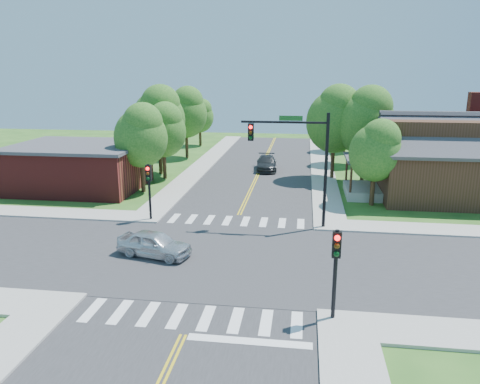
# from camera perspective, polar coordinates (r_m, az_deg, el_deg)

# --- Properties ---
(ground) EXTENTS (100.00, 100.00, 0.00)m
(ground) POSITION_cam_1_polar(r_m,az_deg,el_deg) (24.98, -2.54, -8.06)
(ground) COLOR #27541A
(ground) RESTS_ON ground
(road_ns) EXTENTS (10.00, 90.00, 0.04)m
(road_ns) POSITION_cam_1_polar(r_m,az_deg,el_deg) (24.97, -2.54, -8.02)
(road_ns) COLOR #2D2D30
(road_ns) RESTS_ON ground
(road_ew) EXTENTS (90.00, 10.00, 0.04)m
(road_ew) POSITION_cam_1_polar(r_m,az_deg,el_deg) (24.97, -2.54, -8.01)
(road_ew) COLOR #2D2D30
(road_ew) RESTS_ON ground
(intersection_patch) EXTENTS (10.20, 10.20, 0.06)m
(intersection_patch) POSITION_cam_1_polar(r_m,az_deg,el_deg) (24.98, -2.54, -8.06)
(intersection_patch) COLOR #2D2D30
(intersection_patch) RESTS_ON ground
(sidewalk_ne) EXTENTS (40.00, 40.00, 0.14)m
(sidewalk_ne) POSITION_cam_1_polar(r_m,az_deg,el_deg) (41.29, 23.92, -0.00)
(sidewalk_ne) COLOR #9E9B93
(sidewalk_ne) RESTS_ON ground
(sidewalk_nw) EXTENTS (40.00, 40.00, 0.14)m
(sidewalk_nw) POSITION_cam_1_polar(r_m,az_deg,el_deg) (44.42, -19.19, 1.42)
(sidewalk_nw) COLOR #9E9B93
(sidewalk_nw) RESTS_ON ground
(crosswalk_north) EXTENTS (8.85, 2.00, 0.01)m
(crosswalk_north) POSITION_cam_1_polar(r_m,az_deg,el_deg) (30.69, -0.46, -3.54)
(crosswalk_north) COLOR white
(crosswalk_north) RESTS_ON ground
(crosswalk_south) EXTENTS (8.85, 2.00, 0.01)m
(crosswalk_south) POSITION_cam_1_polar(r_m,az_deg,el_deg) (19.51, -5.93, -14.91)
(crosswalk_south) COLOR white
(crosswalk_south) RESTS_ON ground
(centerline) EXTENTS (0.30, 90.00, 0.01)m
(centerline) POSITION_cam_1_polar(r_m,az_deg,el_deg) (24.96, -2.54, -7.97)
(centerline) COLOR gold
(centerline) RESTS_ON ground
(stop_bar) EXTENTS (4.60, 0.45, 0.09)m
(stop_bar) POSITION_cam_1_polar(r_m,az_deg,el_deg) (17.96, 1.13, -17.85)
(stop_bar) COLOR white
(stop_bar) RESTS_ON ground
(signal_mast_ne) EXTENTS (5.30, 0.42, 7.20)m
(signal_mast_ne) POSITION_cam_1_polar(r_m,az_deg,el_deg) (28.63, 7.14, 4.93)
(signal_mast_ne) COLOR black
(signal_mast_ne) RESTS_ON ground
(signal_pole_se) EXTENTS (0.34, 0.42, 3.80)m
(signal_pole_se) POSITION_cam_1_polar(r_m,az_deg,el_deg) (18.45, 11.62, -7.92)
(signal_pole_se) COLOR black
(signal_pole_se) RESTS_ON ground
(signal_pole_nw) EXTENTS (0.34, 0.42, 3.80)m
(signal_pole_nw) POSITION_cam_1_polar(r_m,az_deg,el_deg) (30.69, -11.05, 1.25)
(signal_pole_nw) COLOR black
(signal_pole_nw) RESTS_ON ground
(house_ne) EXTENTS (13.05, 8.80, 7.11)m
(house_ne) POSITION_cam_1_polar(r_m,az_deg,el_deg) (38.96, 24.03, 4.08)
(house_ne) COLOR #392313
(house_ne) RESTS_ON ground
(building_nw) EXTENTS (10.40, 8.40, 3.73)m
(building_nw) POSITION_cam_1_polar(r_m,az_deg,el_deg) (41.05, -19.01, 2.99)
(building_nw) COLOR maroon
(building_nw) RESTS_ON ground
(tree_e_a) EXTENTS (3.74, 3.55, 6.36)m
(tree_e_a) POSITION_cam_1_polar(r_m,az_deg,el_deg) (34.81, 16.33, 5.03)
(tree_e_a) COLOR #382314
(tree_e_a) RESTS_ON ground
(tree_e_b) EXTENTS (4.98, 4.73, 8.46)m
(tree_e_b) POSITION_cam_1_polar(r_m,az_deg,el_deg) (41.54, 15.23, 8.52)
(tree_e_b) COLOR #382314
(tree_e_b) RESTS_ON ground
(tree_e_c) EXTENTS (4.36, 4.14, 7.41)m
(tree_e_c) POSITION_cam_1_polar(r_m,az_deg,el_deg) (49.47, 13.78, 8.73)
(tree_e_c) COLOR #382314
(tree_e_c) RESTS_ON ground
(tree_e_d) EXTENTS (4.25, 4.04, 7.23)m
(tree_e_d) POSITION_cam_1_polar(r_m,az_deg,el_deg) (57.55, 12.87, 9.45)
(tree_e_d) COLOR #382314
(tree_e_d) RESTS_ON ground
(tree_w_a) EXTENTS (4.25, 4.04, 7.23)m
(tree_w_a) POSITION_cam_1_polar(r_m,az_deg,el_deg) (37.94, -11.93, 6.94)
(tree_w_a) COLOR #382314
(tree_w_a) RESTS_ON ground
(tree_w_b) EXTENTS (4.94, 4.69, 8.39)m
(tree_w_b) POSITION_cam_1_polar(r_m,az_deg,el_deg) (44.53, -9.83, 9.15)
(tree_w_b) COLOR #382314
(tree_w_b) RESTS_ON ground
(tree_w_c) EXTENTS (4.69, 4.45, 7.97)m
(tree_w_c) POSITION_cam_1_polar(r_m,az_deg,el_deg) (52.49, -6.56, 9.78)
(tree_w_c) COLOR #382314
(tree_w_c) RESTS_ON ground
(tree_w_d) EXTENTS (3.58, 3.40, 6.09)m
(tree_w_d) POSITION_cam_1_polar(r_m,az_deg,el_deg) (61.14, -4.86, 9.35)
(tree_w_d) COLOR #382314
(tree_w_d) RESTS_ON ground
(tree_house) EXTENTS (5.00, 4.75, 8.50)m
(tree_house) POSITION_cam_1_polar(r_m,az_deg,el_deg) (42.46, 11.60, 8.90)
(tree_house) COLOR #382314
(tree_house) RESTS_ON ground
(tree_bldg) EXTENTS (4.10, 3.89, 6.97)m
(tree_bldg) POSITION_cam_1_polar(r_m,az_deg,el_deg) (42.51, -9.28, 7.64)
(tree_bldg) COLOR #382314
(tree_bldg) RESTS_ON ground
(car_silver) EXTENTS (3.44, 4.75, 1.37)m
(car_silver) POSITION_cam_1_polar(r_m,az_deg,el_deg) (25.32, -10.40, -6.31)
(car_silver) COLOR silver
(car_silver) RESTS_ON ground
(car_dgrey) EXTENTS (2.71, 5.05, 1.37)m
(car_dgrey) POSITION_cam_1_polar(r_m,az_deg,el_deg) (46.15, 3.26, 3.48)
(car_dgrey) COLOR #292C2E
(car_dgrey) RESTS_ON ground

